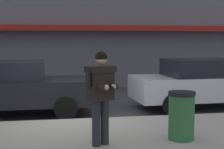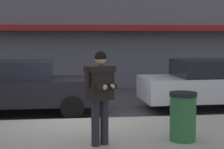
{
  "view_description": "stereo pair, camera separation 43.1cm",
  "coord_description": "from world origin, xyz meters",
  "views": [
    {
      "loc": [
        -0.63,
        -9.6,
        2.2
      ],
      "look_at": [
        0.66,
        -2.54,
        1.49
      ],
      "focal_mm": 60.0,
      "sensor_mm": 36.0,
      "label": 1
    },
    {
      "loc": [
        -0.2,
        -9.66,
        2.2
      ],
      "look_at": [
        0.66,
        -2.54,
        1.49
      ],
      "focal_mm": 60.0,
      "sensor_mm": 36.0,
      "label": 2
    }
  ],
  "objects": [
    {
      "name": "curb_paint_line",
      "position": [
        1.0,
        0.05,
        0.0
      ],
      "size": [
        28.0,
        0.12,
        0.01
      ],
      "primitive_type": "cube",
      "color": "silver",
      "rests_on": "ground"
    },
    {
      "name": "trash_bin",
      "position": [
        2.09,
        -2.55,
        0.63
      ],
      "size": [
        0.55,
        0.55,
        0.98
      ],
      "color": "#2D6638",
      "rests_on": "sidewalk"
    },
    {
      "name": "man_texting_on_phone",
      "position": [
        0.42,
        -2.67,
        1.25
      ],
      "size": [
        0.63,
        0.65,
        1.81
      ],
      "color": "#23232B",
      "rests_on": "sidewalk"
    },
    {
      "name": "parked_sedan_mid",
      "position": [
        -1.51,
        1.19,
        0.79
      ],
      "size": [
        4.51,
        1.95,
        1.54
      ],
      "color": "black",
      "rests_on": "ground"
    },
    {
      "name": "parked_sedan_far",
      "position": [
        4.26,
        1.22,
        0.79
      ],
      "size": [
        4.56,
        2.04,
        1.54
      ],
      "color": "silver",
      "rests_on": "ground"
    },
    {
      "name": "ground_plane",
      "position": [
        0.0,
        0.0,
        0.0
      ],
      "size": [
        80.0,
        80.0,
        0.0
      ],
      "primitive_type": "plane",
      "color": "#3D3D42"
    }
  ]
}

